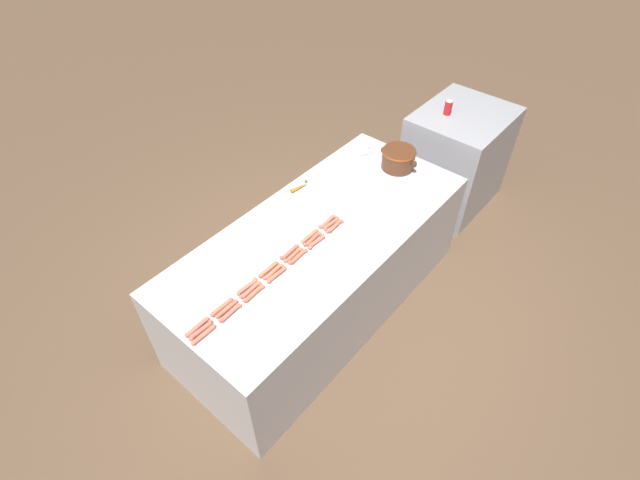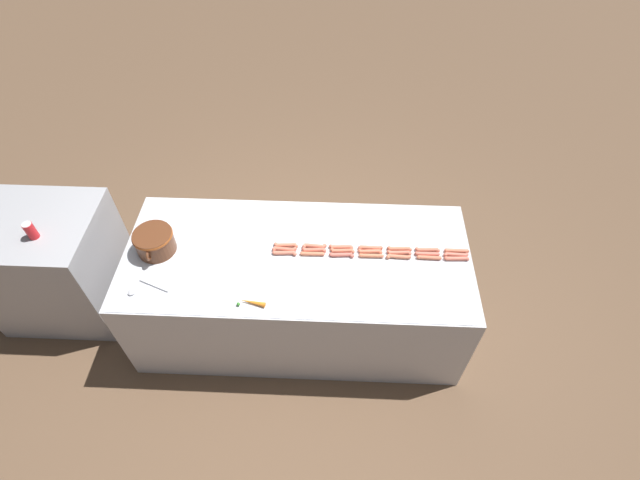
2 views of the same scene
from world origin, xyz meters
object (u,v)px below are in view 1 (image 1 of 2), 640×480
object	(u,v)px
back_cabinet	(455,158)
hot_dog_20	(335,226)
hot_dog_4	(290,252)
hot_dog_2	(247,286)
hot_dog_7	(201,330)
hot_dog_11	(293,255)
hot_dog_3	(269,270)
hot_dog_17	(277,275)
hot_dog_14	(204,335)
hot_dog_9	(250,290)
serving_spoon	(365,150)
hot_dog_8	(227,309)
hot_dog_12	(313,239)
hot_dog_13	(331,223)
hot_dog_16	(254,293)
hot_dog_18	(298,257)
hot_dog_19	(316,242)
hot_dog_6	(327,221)
hot_dog_1	(221,307)
hot_dog_10	(273,272)
bean_pot	(399,158)
hot_dog_5	(310,236)
hot_dog_15	(230,313)
hot_dog_0	(197,327)
soda_can	(448,108)
carrot	(300,187)

from	to	relation	value
back_cabinet	hot_dog_20	xyz separation A→B (m)	(-0.04, -1.79, 0.37)
hot_dog_4	hot_dog_2	bearing A→B (deg)	-90.08
hot_dog_7	hot_dog_11	bearing A→B (deg)	89.86
hot_dog_3	hot_dog_17	size ratio (longest dim) A/B	1.00
hot_dog_11	hot_dog_14	distance (m)	0.78
hot_dog_9	serving_spoon	bearing A→B (deg)	102.44
back_cabinet	hot_dog_8	size ratio (longest dim) A/B	5.60
hot_dog_12	hot_dog_13	bearing A→B (deg)	90.61
hot_dog_14	hot_dog_16	xyz separation A→B (m)	(0.00, 0.39, 0.00)
serving_spoon	hot_dog_18	bearing A→B (deg)	-72.57
hot_dog_7	hot_dog_20	distance (m)	1.16
hot_dog_19	hot_dog_4	bearing A→B (deg)	-110.86
hot_dog_13	back_cabinet	bearing A→B (deg)	87.64
hot_dog_6	hot_dog_1	bearing A→B (deg)	-89.97
hot_dog_2	serving_spoon	bearing A→B (deg)	101.25
hot_dog_10	bean_pot	distance (m)	1.45
hot_dog_6	hot_dog_13	world-z (taller)	same
hot_dog_12	hot_dog_11	bearing A→B (deg)	-89.72
hot_dog_18	bean_pot	bearing A→B (deg)	92.87
hot_dog_7	hot_dog_6	bearing A→B (deg)	91.80
hot_dog_11	hot_dog_18	world-z (taller)	same
hot_dog_14	serving_spoon	distance (m)	2.10
hot_dog_11	hot_dog_5	bearing A→B (deg)	100.17
hot_dog_13	hot_dog_3	bearing A→B (deg)	-92.95
hot_dog_12	hot_dog_15	world-z (taller)	same
hot_dog_6	hot_dog_8	distance (m)	0.97
hot_dog_14	hot_dog_15	distance (m)	0.20
hot_dog_0	hot_dog_19	xyz separation A→B (m)	(0.07, 0.96, 0.00)
hot_dog_7	hot_dog_17	world-z (taller)	same
hot_dog_4	soda_can	bearing A→B (deg)	90.47
hot_dog_5	hot_dog_11	xyz separation A→B (m)	(0.04, -0.20, 0.00)
hot_dog_5	hot_dog_13	xyz separation A→B (m)	(0.03, 0.19, 0.00)
hot_dog_16	hot_dog_20	bearing A→B (deg)	90.10
hot_dog_7	hot_dog_11	world-z (taller)	same
hot_dog_9	hot_dog_12	world-z (taller)	same
hot_dog_9	hot_dog_11	size ratio (longest dim) A/B	1.00
hot_dog_7	hot_dog_3	bearing A→B (deg)	93.16
hot_dog_7	hot_dog_12	distance (m)	0.96
carrot	hot_dog_16	bearing A→B (deg)	-63.40
hot_dog_7	hot_dog_12	world-z (taller)	same
hot_dog_13	serving_spoon	xyz separation A→B (m)	(-0.37, 0.89, -0.01)
hot_dog_14	hot_dog_3	bearing A→B (deg)	96.48
hot_dog_10	bean_pot	bearing A→B (deg)	91.27
hot_dog_14	carrot	bearing A→B (deg)	109.53
hot_dog_1	hot_dog_3	bearing A→B (deg)	89.34
hot_dog_13	hot_dog_5	bearing A→B (deg)	-99.85
hot_dog_2	hot_dog_19	bearing A→B (deg)	82.82
hot_dog_18	hot_dog_3	bearing A→B (deg)	-107.95
hot_dog_18	serving_spoon	bearing A→B (deg)	107.43
hot_dog_13	serving_spoon	size ratio (longest dim) A/B	0.64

